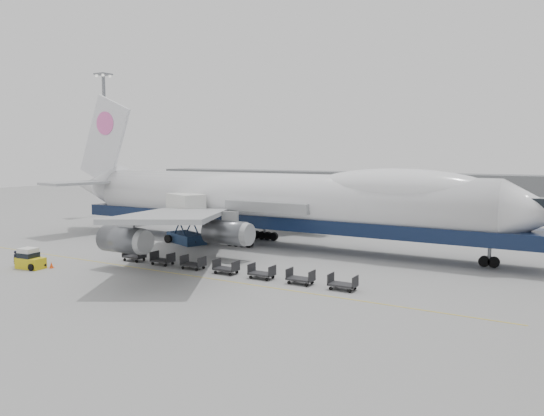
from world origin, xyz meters
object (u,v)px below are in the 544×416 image
Objects in this scene: baggage_tug at (30,259)px; ground_worker at (16,259)px; airliner at (278,200)px; catering_truck at (186,216)px.

baggage_tug is 1.89m from ground_worker.
airliner is 41.37× the size of ground_worker.
ground_worker is at bearing -125.23° from airliner.
airliner is 29.44m from ground_worker.
catering_truck is (-11.02, -4.08, -2.16)m from airliner.
airliner reaches higher than ground_worker.
airliner is at bearing 43.02° from catering_truck.
airliner is 10.69× the size of catering_truck.
catering_truck is at bearing -12.88° from ground_worker.
baggage_tug is (-3.85, -19.46, -2.57)m from catering_truck.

